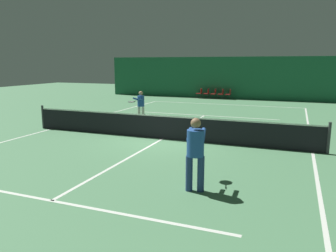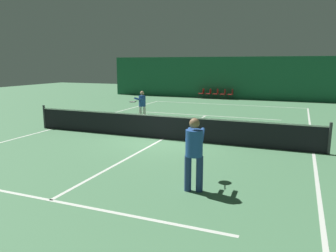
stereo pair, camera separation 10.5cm
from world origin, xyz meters
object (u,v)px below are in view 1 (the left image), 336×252
(courtside_chair_4, at_px, (229,94))
(courtside_chair_1, at_px, (207,93))
(courtside_chair_3, at_px, (221,93))
(player_far, at_px, (140,104))
(courtside_chair_0, at_px, (200,93))
(tennis_net, at_px, (162,126))
(player_near, at_px, (195,149))
(courtside_chair_2, at_px, (214,93))

(courtside_chair_4, bearing_deg, courtside_chair_1, -90.00)
(courtside_chair_1, height_order, courtside_chair_3, same)
(player_far, height_order, courtside_chair_0, player_far)
(tennis_net, xyz_separation_m, player_far, (-2.65, 3.46, 0.39))
(player_near, relative_size, courtside_chair_4, 2.08)
(tennis_net, xyz_separation_m, courtside_chair_3, (-0.99, 15.44, -0.03))
(player_far, bearing_deg, tennis_net, 41.07)
(player_far, relative_size, courtside_chair_2, 1.84)
(player_near, distance_m, courtside_chair_2, 20.58)
(player_near, relative_size, courtside_chair_2, 2.08)
(courtside_chair_3, relative_size, courtside_chair_4, 1.00)
(courtside_chair_3, xyz_separation_m, courtside_chair_4, (0.62, 0.00, 0.00))
(player_near, xyz_separation_m, courtside_chair_1, (-4.99, 20.11, -0.53))
(player_far, bearing_deg, player_near, 37.24)
(courtside_chair_1, bearing_deg, player_far, -1.98)
(courtside_chair_0, bearing_deg, player_far, 1.00)
(courtside_chair_1, bearing_deg, courtside_chair_4, 90.00)
(player_near, distance_m, courtside_chair_4, 20.35)
(courtside_chair_1, xyz_separation_m, courtside_chair_3, (1.25, 0.00, 0.00))
(courtside_chair_2, bearing_deg, player_near, 12.25)
(courtside_chair_2, bearing_deg, courtside_chair_4, 90.00)
(courtside_chair_1, bearing_deg, tennis_net, 8.25)
(tennis_net, distance_m, courtside_chair_0, 15.70)
(courtside_chair_2, bearing_deg, tennis_net, 5.97)
(tennis_net, bearing_deg, player_near, -59.47)
(courtside_chair_1, relative_size, courtside_chair_3, 1.00)
(player_near, relative_size, courtside_chair_1, 2.08)
(courtside_chair_4, bearing_deg, courtside_chair_0, -90.00)
(courtside_chair_0, distance_m, courtside_chair_1, 0.62)
(player_near, height_order, courtside_chair_0, player_near)
(courtside_chair_0, height_order, courtside_chair_2, same)
(courtside_chair_3, bearing_deg, courtside_chair_4, 90.00)
(courtside_chair_2, relative_size, courtside_chair_3, 1.00)
(courtside_chair_0, distance_m, courtside_chair_4, 2.49)
(player_near, xyz_separation_m, courtside_chair_0, (-5.61, 20.11, -0.53))
(tennis_net, height_order, courtside_chair_0, tennis_net)
(courtside_chair_1, xyz_separation_m, courtside_chair_2, (0.62, 0.00, 0.00))
(player_near, distance_m, courtside_chair_0, 20.88)
(courtside_chair_0, bearing_deg, courtside_chair_2, 90.00)
(player_far, relative_size, courtside_chair_3, 1.84)
(courtside_chair_1, distance_m, courtside_chair_2, 0.62)
(player_near, height_order, courtside_chair_3, player_near)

